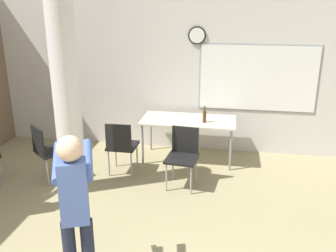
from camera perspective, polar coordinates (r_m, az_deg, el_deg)
wall_back at (r=6.66m, az=3.09°, el=8.13°), size 8.00×0.15×2.80m
support_pillar at (r=5.22m, az=-15.22°, el=4.47°), size 0.37×0.37×2.80m
folding_table at (r=6.27m, az=3.13°, el=0.59°), size 1.56×0.76×0.72m
bottle_on_table at (r=6.10m, az=5.58°, el=1.50°), size 0.06×0.06×0.27m
chair_table_front at (r=5.45m, az=2.31°, el=-4.13°), size 0.48×0.48×0.87m
chair_near_pillar at (r=5.89m, az=-17.86°, el=-3.27°), size 0.62×0.62×0.87m
chair_table_left at (r=5.82m, az=-7.14°, el=-2.72°), size 0.44×0.44×0.87m
person_playing_front at (r=3.40m, az=-13.97°, el=-11.77°), size 0.50×0.64×1.60m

